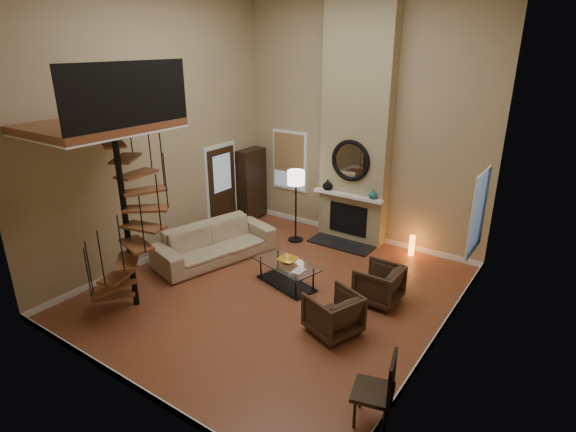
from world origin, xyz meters
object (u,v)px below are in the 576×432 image
Objects in this scene: sofa at (215,242)px; coffee_table at (286,271)px; hutch at (251,184)px; floor_lamp at (296,183)px; accent_lamp at (412,245)px; armchair_far at (336,315)px; armchair_near at (382,285)px; side_chair at (381,388)px.

sofa is 1.91m from coffee_table.
hutch reaches higher than floor_lamp.
coffee_table is 3.17× the size of accent_lamp.
sofa is 3.62m from armchair_far.
sofa is at bearing -115.80° from floor_lamp.
hutch reaches higher than sofa.
armchair_far reaches higher than armchair_near.
sofa reaches higher than accent_lamp.
armchair_far is 3.50m from accent_lamp.
floor_lamp is at bearing -116.02° from armchair_far.
floor_lamp is 5.75m from side_chair.
floor_lamp reaches higher than sofa.
floor_lamp is (0.87, 1.81, 1.02)m from sofa.
accent_lamp is (-0.05, 3.50, -0.10)m from armchair_far.
hutch reaches higher than armchair_far.
armchair_near is (4.62, -2.03, -0.60)m from hutch.
hutch is 2.34× the size of armchair_far.
hutch reaches higher than armchair_near.
floor_lamp is 2.91m from accent_lamp.
sofa reaches higher than armchair_far.
sofa is at bearing 178.13° from coffee_table.
hutch is at bearing 139.02° from coffee_table.
sofa is at bearing 154.84° from side_chair.
floor_lamp is 1.68× the size of side_chair.
accent_lamp is 5.03m from side_chair.
armchair_far is (-0.21, -1.32, 0.00)m from armchair_near.
sofa is 3.72m from armchair_near.
accent_lamp is at bearing 59.63° from coffee_table.
sofa is at bearing -143.41° from accent_lamp.
armchair_near is 0.98× the size of armchair_far.
coffee_table is at bearing 142.97° from side_chair.
armchair_near is at bearing -168.65° from armchair_far.
floor_lamp is at bearing -10.71° from sofa.
floor_lamp is at bearing -18.12° from hutch.
sofa is 1.81× the size of coffee_table.
floor_lamp reaches higher than side_chair.
accent_lamp is (4.36, 0.16, -0.70)m from hutch.
hutch is 5.57m from armchair_far.
sofa is 3.40× the size of armchair_near.
floor_lamp is (1.80, -0.59, 0.46)m from hutch.
armchair_near is at bearing -69.21° from sofa.
hutch is 1.79× the size of side_chair.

